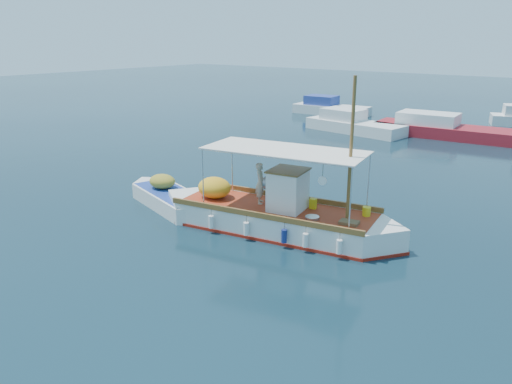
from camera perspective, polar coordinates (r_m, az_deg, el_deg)
The scene contains 6 objects.
ground at distance 17.77m, azimuth 4.10°, elevation -4.95°, with size 160.00×160.00×0.00m, color black.
fishing_caique at distance 18.05m, azimuth 2.06°, elevation -2.83°, with size 9.34×3.69×5.78m.
dinghy at distance 20.87m, azimuth -9.78°, elevation -0.86°, with size 5.49×2.74×1.40m.
bg_boat_nw at distance 37.47m, azimuth 10.98°, elevation 7.52°, with size 7.63×3.40×1.80m.
bg_boat_n at distance 37.23m, azimuth 20.71°, elevation 6.65°, with size 10.09×3.44×1.80m.
bg_boat_far_w at distance 45.81m, azimuth 8.37°, elevation 9.41°, with size 6.89×2.77×1.80m.
Camera 1 is at (8.92, -13.80, 6.76)m, focal length 35.00 mm.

